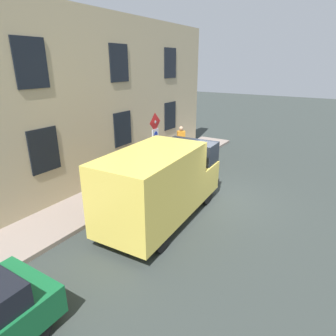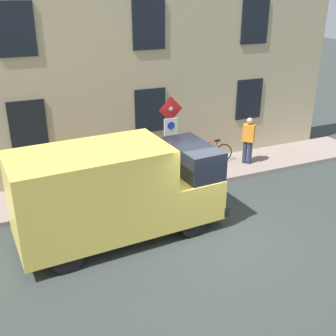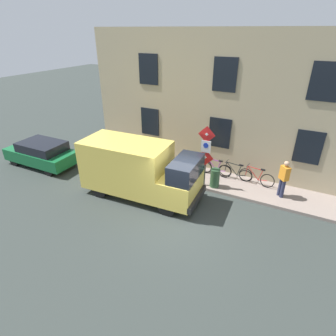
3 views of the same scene
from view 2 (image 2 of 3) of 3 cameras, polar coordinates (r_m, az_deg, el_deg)
name	(u,v)px [view 2 (image 2 of 3)]	position (r m, az deg, el deg)	size (l,w,h in m)	color
ground_plane	(213,230)	(11.37, 6.25, -8.54)	(80.00, 80.00, 0.00)	#303734
sidewalk_slab	(162,179)	(14.10, -0.83, -1.49)	(2.02, 16.56, 0.14)	gray
building_facade	(146,72)	(14.30, -3.11, 13.06)	(0.75, 14.56, 6.91)	tan
sign_post_stacked	(171,134)	(12.71, 0.36, 4.75)	(0.15, 0.56, 2.83)	#474C47
delivery_van	(115,190)	(10.50, -7.25, -3.09)	(2.29, 5.43, 2.50)	#ECCE53
bicycle_red	(210,153)	(15.20, 5.85, 2.05)	(0.46, 1.71, 0.89)	black
bicycle_black	(185,157)	(14.74, 2.40, 1.48)	(0.46, 1.72, 0.89)	black
bicycle_purple	(159,162)	(14.35, -1.25, 0.87)	(0.46, 1.72, 0.89)	black
bicycle_green	(131,166)	(14.02, -5.10, 0.23)	(0.46, 1.71, 0.89)	black
pedestrian	(248,139)	(15.16, 10.99, 3.93)	(0.47, 0.46, 1.72)	#262B47
litter_bin	(182,170)	(13.51, 1.97, -0.24)	(0.44, 0.44, 0.90)	#2D5133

